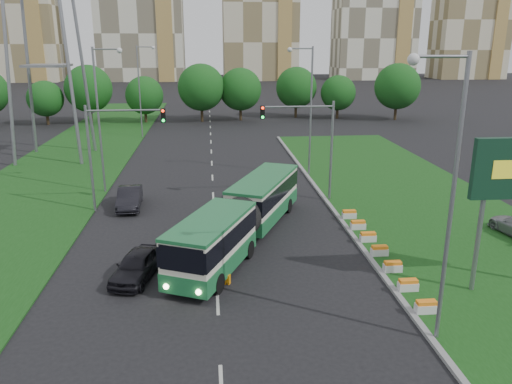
{
  "coord_description": "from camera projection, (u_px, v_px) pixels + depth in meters",
  "views": [
    {
      "loc": [
        -3.19,
        -27.94,
        12.26
      ],
      "look_at": [
        -0.14,
        4.22,
        2.6
      ],
      "focal_mm": 35.0,
      "sensor_mm": 36.0,
      "label": 1
    }
  ],
  "objects": [
    {
      "name": "midrise_east",
      "position": [
        471.0,
        20.0,
        175.94
      ],
      "size": [
        24.0,
        14.0,
        40.0
      ],
      "primitive_type": "cube",
      "color": "beige",
      "rests_on": "ground"
    },
    {
      "name": "left_verge",
      "position": [
        69.0,
        164.0,
        52.66
      ],
      "size": [
        12.0,
        110.0,
        0.1
      ],
      "primitive_type": "cube",
      "color": "#154012",
      "rests_on": "ground"
    },
    {
      "name": "apartment_tower_east",
      "position": [
        375.0,
        9.0,
        171.77
      ],
      "size": [
        27.0,
        15.0,
        47.0
      ],
      "primitive_type": "cube",
      "color": "beige",
      "rests_on": "ground"
    },
    {
      "name": "apartment_tower_west",
      "position": [
        13.0,
        5.0,
        160.77
      ],
      "size": [
        26.0,
        15.0,
        48.0
      ],
      "primitive_type": "cube",
      "color": "beige",
      "rests_on": "ground"
    },
    {
      "name": "tree_line",
      "position": [
        288.0,
        92.0,
        82.53
      ],
      "size": [
        120.0,
        8.0,
        9.0
      ],
      "primitive_type": null,
      "color": "#124412",
      "rests_on": "ground"
    },
    {
      "name": "street_lamps",
      "position": [
        212.0,
        129.0,
        38.0
      ],
      "size": [
        36.0,
        60.0,
        12.0
      ],
      "primitive_type": null,
      "color": "gray",
      "rests_on": "ground"
    },
    {
      "name": "grass_median",
      "position": [
        417.0,
        204.0,
        39.24
      ],
      "size": [
        14.0,
        60.0,
        0.15
      ],
      "primitive_type": "cube",
      "color": "#154012",
      "rests_on": "ground"
    },
    {
      "name": "pedestrian",
      "position": [
        180.0,
        274.0,
        25.55
      ],
      "size": [
        0.56,
        0.74,
        1.84
      ],
      "primitive_type": "imported",
      "rotation": [
        0.0,
        0.0,
        1.37
      ],
      "color": "gray",
      "rests_on": "ground"
    },
    {
      "name": "traffic_mast_median",
      "position": [
        312.0,
        135.0,
        38.89
      ],
      "size": [
        5.76,
        0.32,
        8.0
      ],
      "color": "gray",
      "rests_on": "ground"
    },
    {
      "name": "traffic_mast_left",
      "position": [
        111.0,
        141.0,
        36.57
      ],
      "size": [
        5.76,
        0.32,
        8.0
      ],
      "color": "gray",
      "rests_on": "ground"
    },
    {
      "name": "apartment_tower_ceast",
      "position": [
        260.0,
        4.0,
        167.72
      ],
      "size": [
        25.0,
        15.0,
        50.0
      ],
      "primitive_type": "cube",
      "color": "beige",
      "rests_on": "ground"
    },
    {
      "name": "flower_planters",
      "position": [
        379.0,
        250.0,
        29.6
      ],
      "size": [
        1.1,
        13.7,
        0.6
      ],
      "primitive_type": null,
      "color": "silver",
      "rests_on": "grass_median"
    },
    {
      "name": "articulated_bus",
      "position": [
        238.0,
        216.0,
        31.74
      ],
      "size": [
        2.66,
        17.05,
        2.81
      ],
      "rotation": [
        0.0,
        0.0,
        -0.43
      ],
      "color": "beige",
      "rests_on": "ground"
    },
    {
      "name": "car_left_near",
      "position": [
        137.0,
        265.0,
        26.88
      ],
      "size": [
        2.9,
        4.82,
        1.54
      ],
      "primitive_type": "imported",
      "rotation": [
        0.0,
        0.0,
        -0.26
      ],
      "color": "black",
      "rests_on": "ground"
    },
    {
      "name": "lane_markings",
      "position": [
        212.0,
        172.0,
        49.26
      ],
      "size": [
        0.2,
        100.0,
        0.01
      ],
      "primitive_type": null,
      "color": "#ABACA6",
      "rests_on": "ground"
    },
    {
      "name": "ground",
      "position": [
        265.0,
        252.0,
        30.45
      ],
      "size": [
        360.0,
        360.0,
        0.0
      ],
      "primitive_type": "plane",
      "color": "black",
      "rests_on": "ground"
    },
    {
      "name": "median_kerb",
      "position": [
        331.0,
        207.0,
        38.61
      ],
      "size": [
        0.3,
        60.0,
        0.18
      ],
      "primitive_type": "cube",
      "color": "gray",
      "rests_on": "ground"
    },
    {
      "name": "car_left_far",
      "position": [
        130.0,
        198.0,
        38.56
      ],
      "size": [
        1.96,
        4.92,
        1.59
      ],
      "primitive_type": "imported",
      "rotation": [
        0.0,
        0.0,
        0.06
      ],
      "color": "black",
      "rests_on": "ground"
    },
    {
      "name": "apartment_tower_cwest",
      "position": [
        139.0,
        0.0,
        163.82
      ],
      "size": [
        28.0,
        15.0,
        52.0
      ],
      "primitive_type": "cube",
      "color": "beige",
      "rests_on": "ground"
    },
    {
      "name": "shopping_trolley",
      "position": [
        227.0,
        279.0,
        26.4
      ],
      "size": [
        0.3,
        0.32,
        0.52
      ],
      "rotation": [
        0.0,
        0.0,
        -0.4
      ],
      "color": "orange",
      "rests_on": "ground"
    }
  ]
}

